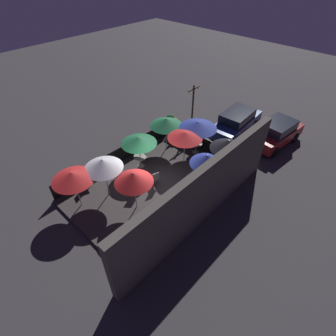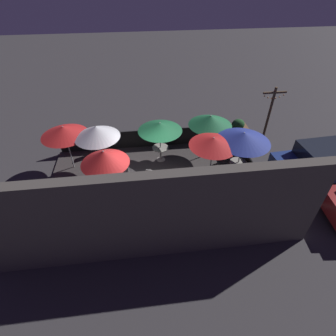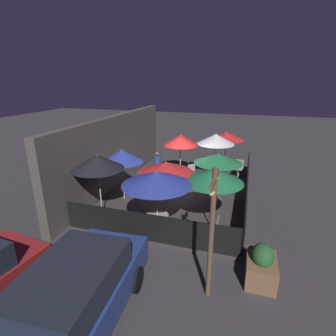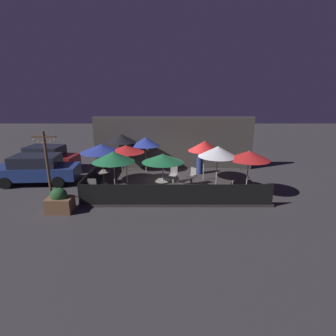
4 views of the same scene
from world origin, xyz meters
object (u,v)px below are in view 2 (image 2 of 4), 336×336
object	(u,v)px
patio_umbrella_7	(205,179)
patio_umbrella_0	(244,137)
patio_umbrella_2	(211,120)
dining_table_1	(161,150)
patio_umbrella_3	(104,157)
patio_umbrella_5	(214,142)
patio_umbrella_6	(252,175)
patio_chair_2	(152,176)
planter_box	(237,130)
patron_0	(110,209)
patio_chair_1	(96,146)
patio_umbrella_1	(160,127)
patio_chair_0	(226,142)
patio_umbrella_8	(97,132)
patio_chair_3	(128,172)
patio_umbrella_4	(64,131)
light_post	(269,116)
dining_table_0	(238,165)
parked_car_0	(326,161)

from	to	relation	value
patio_umbrella_7	patio_umbrella_0	bearing A→B (deg)	-133.36
patio_umbrella_2	dining_table_1	bearing A→B (deg)	2.89
patio_umbrella_3	patio_umbrella_5	distance (m)	4.30
patio_umbrella_5	patio_umbrella_6	size ratio (longest dim) A/B	0.89
patio_umbrella_3	patio_umbrella_5	world-z (taller)	patio_umbrella_3
patio_chair_2	planter_box	size ratio (longest dim) A/B	0.84
patron_0	planter_box	size ratio (longest dim) A/B	1.17
patio_umbrella_6	patio_chair_1	distance (m)	7.63
patio_umbrella_1	patio_chair_1	xyz separation A→B (m)	(3.07, -0.79, -1.32)
patio_umbrella_0	patio_chair_0	world-z (taller)	patio_umbrella_0
patio_umbrella_8	patron_0	distance (m)	3.37
patio_umbrella_3	planter_box	world-z (taller)	patio_umbrella_3
patio_umbrella_5	patio_umbrella_6	xyz separation A→B (m)	(-0.67, 2.36, 0.18)
patio_chair_3	planter_box	distance (m)	6.69
patio_umbrella_4	planter_box	xyz separation A→B (m)	(-8.47, -1.79, -1.61)
planter_box	light_post	distance (m)	2.08
patio_chair_2	patron_0	world-z (taller)	patron_0
patio_umbrella_2	patio_chair_2	xyz separation A→B (m)	(2.86, 1.86, -1.43)
patio_chair_1	light_post	distance (m)	8.44
patio_umbrella_1	patio_umbrella_3	world-z (taller)	patio_umbrella_3
patio_chair_1	patio_chair_2	distance (m)	3.58
patio_umbrella_3	dining_table_0	size ratio (longest dim) A/B	3.01
planter_box	patio_umbrella_1	bearing A→B (deg)	21.52
patio_umbrella_5	patron_0	xyz separation A→B (m)	(4.18, 1.82, -1.38)
patio_chair_0	patio_chair_1	size ratio (longest dim) A/B	1.02
patio_umbrella_3	patio_chair_2	xyz separation A→B (m)	(-1.72, -0.44, -1.48)
patio_umbrella_7	patron_0	distance (m)	3.60
patio_umbrella_2	patio_umbrella_3	world-z (taller)	patio_umbrella_3
patio_umbrella_2	patio_umbrella_7	size ratio (longest dim) A/B	0.99
patio_umbrella_4	patio_chair_3	world-z (taller)	patio_umbrella_4
patio_umbrella_1	patio_chair_0	size ratio (longest dim) A/B	2.14
patio_umbrella_4	parked_car_0	bearing A→B (deg)	170.31
patio_umbrella_3	patio_chair_3	size ratio (longest dim) A/B	2.39
patio_chair_2	patio_chair_3	distance (m)	1.06
patio_umbrella_0	patio_umbrella_7	xyz separation A→B (m)	(2.15, 2.27, -0.06)
patio_umbrella_8	patio_chair_2	xyz separation A→B (m)	(-2.13, 1.28, -1.56)
patio_umbrella_0	patio_umbrella_7	size ratio (longest dim) A/B	1.02
planter_box	patio_umbrella_0	bearing A→B (deg)	71.28
dining_table_0	patron_0	bearing A→B (deg)	19.39
patio_umbrella_6	patio_umbrella_2	bearing A→B (deg)	-85.08
patio_umbrella_0	dining_table_1	distance (m)	3.88
patio_umbrella_2	patio_chair_0	distance (m)	1.74
parked_car_0	patio_umbrella_6	bearing A→B (deg)	21.10
patio_umbrella_8	planter_box	world-z (taller)	patio_umbrella_8
dining_table_1	parked_car_0	bearing A→B (deg)	164.43
patio_chair_1	planter_box	distance (m)	7.50
dining_table_1	parked_car_0	size ratio (longest dim) A/B	0.17
patio_umbrella_5	patron_0	bearing A→B (deg)	23.54
patio_umbrella_0	light_post	xyz separation A→B (m)	(-2.00, -2.01, -0.24)
patio_umbrella_7	dining_table_0	world-z (taller)	patio_umbrella_7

